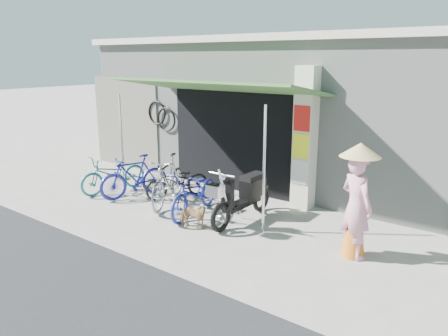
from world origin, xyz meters
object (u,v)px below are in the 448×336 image
Objects in this scene: street_dog at (193,216)px; nun at (356,202)px; bike_navy at (195,193)px; bike_black at (178,181)px; bike_teal at (114,174)px; moped at (244,196)px; bike_silver at (168,181)px; bike_blue at (134,176)px.

nun is at bearing -87.45° from street_dog.
street_dog is (0.47, -0.62, -0.21)m from bike_navy.
street_dog is (1.51, -1.21, -0.14)m from bike_black.
bike_navy is 0.95× the size of nun.
bike_teal reaches higher than street_dog.
bike_navy is at bearing 27.96° from nun.
moped is at bearing 20.36° from nun.
bike_navy is at bearing -4.90° from bike_black.
bike_black is at bearing 19.98° from nun.
nun reaches higher than bike_navy.
bike_teal is 3.57m from moped.
bike_teal is 3.13m from street_dog.
moped reaches higher than bike_silver.
bike_silver is at bearing 26.31° from nun.
bike_blue is 2.88m from moped.
bike_blue is at bearing 166.86° from bike_navy.
bike_teal is 0.86× the size of moped.
moped is 2.40m from nun.
bike_navy reaches higher than street_dog.
bike_silver is (1.02, 0.06, 0.06)m from bike_blue.
bike_silver is 1.85m from moped.
street_dog is 1.11m from moped.
bike_silver is at bearing 161.42° from bike_navy.
nun reaches higher than bike_black.
moped is at bearing 7.02° from bike_navy.
bike_teal is 1.03× the size of bike_blue.
bike_navy is 1.03m from moped.
moped is at bearing -15.90° from bike_silver.
bike_silver is (1.72, 0.08, 0.11)m from bike_teal.
bike_silver is 0.87m from bike_navy.
nun is (3.32, 0.08, 0.45)m from bike_navy.
bike_blue is 1.02m from bike_black.
bike_navy is (1.03, -0.58, 0.07)m from bike_black.
street_dog is 3.01m from nun.
bike_blue is 1.02m from bike_silver.
street_dog is (3.06, -0.64, -0.19)m from bike_teal.
bike_silver is 0.93× the size of moped.
street_dog is 0.33× the size of nun.
bike_blue is 0.91× the size of bike_navy.
moped reaches higher than bike_blue.
moped is (3.56, 0.32, 0.06)m from bike_teal.
nun reaches higher than bike_blue.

